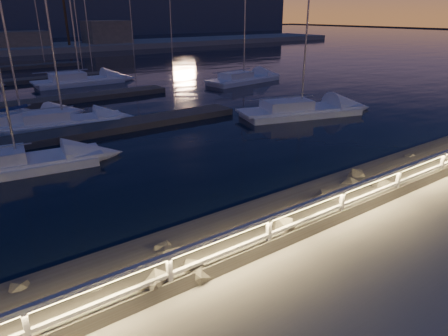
{
  "coord_description": "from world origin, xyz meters",
  "views": [
    {
      "loc": [
        -5.4,
        -6.88,
        6.08
      ],
      "look_at": [
        2.39,
        4.0,
        0.84
      ],
      "focal_mm": 32.0,
      "sensor_mm": 36.0,
      "label": 1
    }
  ],
  "objects_px": {
    "guard_rail": "(237,238)",
    "sailboat_k": "(78,80)",
    "sailboat_b": "(19,122)",
    "sailboat_f": "(60,121)",
    "sailboat_h": "(242,79)",
    "sailboat_c": "(13,163)",
    "sailboat_d": "(298,110)"
  },
  "relations": [
    {
      "from": "guard_rail",
      "to": "sailboat_h",
      "type": "height_order",
      "value": "sailboat_h"
    },
    {
      "from": "guard_rail",
      "to": "sailboat_d",
      "type": "xyz_separation_m",
      "value": [
        14.47,
        12.07,
        -0.94
      ]
    },
    {
      "from": "sailboat_f",
      "to": "sailboat_k",
      "type": "height_order",
      "value": "sailboat_k"
    },
    {
      "from": "sailboat_b",
      "to": "sailboat_k",
      "type": "distance_m",
      "value": 15.85
    },
    {
      "from": "sailboat_b",
      "to": "sailboat_k",
      "type": "bearing_deg",
      "value": 38.07
    },
    {
      "from": "sailboat_h",
      "to": "sailboat_b",
      "type": "bearing_deg",
      "value": -173.24
    },
    {
      "from": "sailboat_c",
      "to": "sailboat_k",
      "type": "xyz_separation_m",
      "value": [
        9.29,
        21.47,
        0.05
      ]
    },
    {
      "from": "sailboat_k",
      "to": "sailboat_h",
      "type": "bearing_deg",
      "value": -31.24
    },
    {
      "from": "sailboat_d",
      "to": "sailboat_k",
      "type": "distance_m",
      "value": 23.13
    },
    {
      "from": "sailboat_h",
      "to": "sailboat_c",
      "type": "bearing_deg",
      "value": -158.02
    },
    {
      "from": "sailboat_c",
      "to": "sailboat_h",
      "type": "distance_m",
      "value": 26.58
    },
    {
      "from": "sailboat_d",
      "to": "sailboat_f",
      "type": "bearing_deg",
      "value": 171.4
    },
    {
      "from": "sailboat_b",
      "to": "sailboat_f",
      "type": "xyz_separation_m",
      "value": [
        2.08,
        -1.26,
        -0.01
      ]
    },
    {
      "from": "guard_rail",
      "to": "sailboat_k",
      "type": "xyz_separation_m",
      "value": [
        5.97,
        33.58,
        -0.92
      ]
    },
    {
      "from": "sailboat_b",
      "to": "sailboat_h",
      "type": "bearing_deg",
      "value": -8.77
    },
    {
      "from": "sailboat_b",
      "to": "sailboat_f",
      "type": "height_order",
      "value": "sailboat_b"
    },
    {
      "from": "sailboat_c",
      "to": "sailboat_f",
      "type": "distance_m",
      "value": 7.33
    },
    {
      "from": "sailboat_b",
      "to": "sailboat_h",
      "type": "xyz_separation_m",
      "value": [
        21.55,
        5.44,
        0.0
      ]
    },
    {
      "from": "sailboat_b",
      "to": "guard_rail",
      "type": "bearing_deg",
      "value": -107.95
    },
    {
      "from": "sailboat_f",
      "to": "sailboat_h",
      "type": "xyz_separation_m",
      "value": [
        19.47,
        6.7,
        0.01
      ]
    },
    {
      "from": "sailboat_b",
      "to": "sailboat_d",
      "type": "xyz_separation_m",
      "value": [
        16.19,
        -7.65,
        0.01
      ]
    },
    {
      "from": "guard_rail",
      "to": "sailboat_c",
      "type": "distance_m",
      "value": 12.6
    },
    {
      "from": "sailboat_c",
      "to": "sailboat_b",
      "type": "bearing_deg",
      "value": 85.39
    },
    {
      "from": "sailboat_b",
      "to": "sailboat_d",
      "type": "height_order",
      "value": "sailboat_d"
    },
    {
      "from": "sailboat_d",
      "to": "sailboat_f",
      "type": "xyz_separation_m",
      "value": [
        -14.11,
        6.38,
        -0.02
      ]
    },
    {
      "from": "guard_rail",
      "to": "sailboat_k",
      "type": "bearing_deg",
      "value": 79.92
    },
    {
      "from": "sailboat_f",
      "to": "sailboat_k",
      "type": "xyz_separation_m",
      "value": [
        5.6,
        15.13,
        0.04
      ]
    },
    {
      "from": "sailboat_h",
      "to": "sailboat_k",
      "type": "height_order",
      "value": "sailboat_k"
    },
    {
      "from": "sailboat_b",
      "to": "sailboat_c",
      "type": "bearing_deg",
      "value": -124.88
    },
    {
      "from": "sailboat_b",
      "to": "sailboat_d",
      "type": "relative_size",
      "value": 0.84
    },
    {
      "from": "sailboat_f",
      "to": "sailboat_k",
      "type": "bearing_deg",
      "value": 79.3
    },
    {
      "from": "sailboat_c",
      "to": "sailboat_f",
      "type": "xyz_separation_m",
      "value": [
        3.69,
        6.34,
        0.02
      ]
    }
  ]
}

